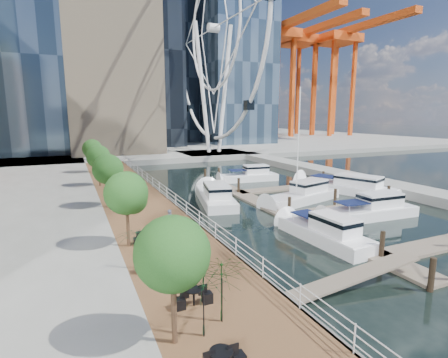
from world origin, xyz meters
TOP-DOWN VIEW (x-y plane):
  - ground at (0.00, 0.00)m, footprint 520.00×520.00m
  - boardwalk at (-9.00, 15.00)m, footprint 6.00×60.00m
  - seawall at (-6.00, 15.00)m, footprint 0.25×60.00m
  - land_far at (0.00, 102.00)m, footprint 200.00×114.00m
  - breakwater at (20.00, 20.00)m, footprint 4.00×60.00m
  - pier at (14.00, 52.00)m, footprint 14.00×12.00m
  - railing at (-6.10, 15.00)m, footprint 0.10×60.00m
  - floating_docks at (7.97, 9.98)m, footprint 16.00×34.00m
  - ferris_wheel at (14.00, 52.00)m, footprint 5.80×45.60m
  - port_cranes at (67.67, 95.67)m, footprint 40.00×52.00m
  - street_trees at (-11.40, 14.00)m, footprint 2.60×42.60m
  - cafe_tables at (-10.40, -2.00)m, footprint 2.50×13.70m
  - yacht_foreground at (9.27, 4.91)m, footprint 9.66×3.11m
  - pedestrian_near at (-8.35, 5.62)m, footprint 0.67×0.62m
  - pedestrian_mid at (-8.23, 15.03)m, footprint 0.78×0.97m
  - pedestrian_far at (-9.19, 28.45)m, footprint 0.95×0.42m
  - moored_yachts at (7.17, 10.79)m, footprint 22.23×39.07m
  - cafe_seating at (-10.23, -4.37)m, footprint 5.02×9.84m

SIDE VIEW (x-z plane):
  - ground at x=0.00m, z-range 0.00..0.00m
  - yacht_foreground at x=9.27m, z-range -1.07..1.07m
  - moored_yachts at x=7.17m, z-range -5.75..5.75m
  - floating_docks at x=7.97m, z-range -0.81..1.79m
  - boardwalk at x=-9.00m, z-range 0.00..1.00m
  - seawall at x=-6.00m, z-range 0.00..1.00m
  - land_far at x=0.00m, z-range 0.00..1.00m
  - breakwater at x=20.00m, z-range 0.00..1.00m
  - pier at x=14.00m, z-range 0.00..1.00m
  - cafe_tables at x=-10.40m, z-range 1.00..1.74m
  - railing at x=-6.10m, z-range 1.00..2.05m
  - pedestrian_near at x=-8.35m, z-range 1.00..2.53m
  - pedestrian_far at x=-9.19m, z-range 1.00..2.61m
  - pedestrian_mid at x=-8.23m, z-range 1.00..2.90m
  - cafe_seating at x=-10.23m, z-range 0.95..3.43m
  - street_trees at x=-11.40m, z-range 1.99..6.59m
  - port_cranes at x=67.67m, z-range 1.00..39.00m
  - ferris_wheel at x=14.00m, z-range 2.02..49.82m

